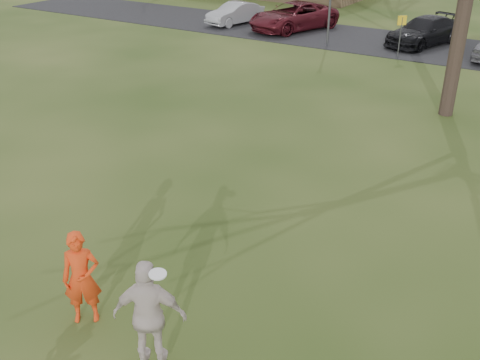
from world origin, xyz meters
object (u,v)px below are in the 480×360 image
at_px(car_1, 235,13).
at_px(car_2, 293,16).
at_px(player_defender, 82,278).
at_px(catching_play, 150,315).
at_px(car_3, 424,31).

height_order(car_1, car_2, car_2).
distance_m(player_defender, catching_play, 1.90).
xyz_separation_m(player_defender, car_3, (-0.75, 25.24, -0.16)).
relative_size(car_1, car_2, 0.70).
bearing_deg(car_1, player_defender, -49.80).
relative_size(car_2, car_3, 1.15).
xyz_separation_m(car_1, catching_play, (14.25, -24.98, 0.44)).
xyz_separation_m(car_1, car_2, (3.91, 0.33, 0.14)).
distance_m(car_1, car_2, 3.93).
distance_m(car_3, catching_play, 25.69).
height_order(car_1, catching_play, catching_play).
relative_size(player_defender, car_3, 0.37).
bearing_deg(car_1, car_3, 16.37).
relative_size(car_1, car_3, 0.80).
height_order(player_defender, car_2, player_defender).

